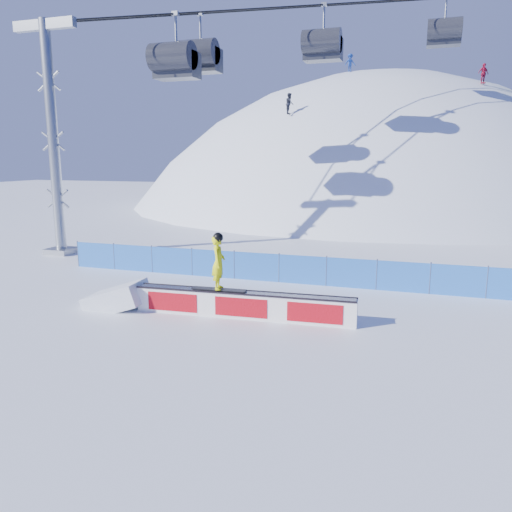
% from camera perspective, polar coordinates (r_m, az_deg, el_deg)
% --- Properties ---
extents(ground, '(160.00, 160.00, 0.00)m').
position_cam_1_polar(ground, '(16.65, 1.84, -6.89)').
color(ground, white).
rests_on(ground, ground).
extents(snow_hill, '(64.00, 64.00, 64.00)m').
position_cam_1_polar(snow_hill, '(61.88, 12.81, -11.06)').
color(snow_hill, silver).
rests_on(snow_hill, ground).
extents(safety_fence, '(22.05, 0.05, 1.30)m').
position_cam_1_polar(safety_fence, '(20.70, 5.32, -1.59)').
color(safety_fence, blue).
rests_on(safety_fence, ground).
extents(rail_box, '(7.38, 0.93, 0.88)m').
position_cam_1_polar(rail_box, '(16.39, -1.51, -5.59)').
color(rail_box, white).
rests_on(rail_box, ground).
extents(snow_ramp, '(2.24, 1.47, 1.35)m').
position_cam_1_polar(snow_ramp, '(18.29, -15.56, -5.63)').
color(snow_ramp, white).
rests_on(snow_ramp, ground).
extents(snowboarder, '(1.85, 0.72, 1.91)m').
position_cam_1_polar(snowboarder, '(16.29, -4.32, -0.68)').
color(snowboarder, black).
rests_on(snowboarder, rail_box).
extents(distant_skiers, '(21.54, 11.68, 7.25)m').
position_cam_1_polar(distant_skiers, '(46.89, 16.49, 18.31)').
color(distant_skiers, black).
rests_on(distant_skiers, ground).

